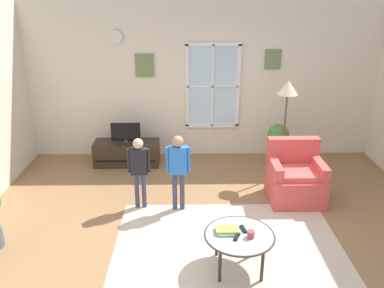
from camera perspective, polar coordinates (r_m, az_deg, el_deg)
The scene contains 15 objects.
ground_plane at distance 5.11m, azimuth 2.64°, elevation -13.45°, with size 6.83×6.13×0.02m, color olive.
back_wall at distance 7.19m, azimuth 1.51°, elevation 9.08°, with size 6.23×0.17×2.78m.
area_rug at distance 4.91m, azimuth 5.34°, elevation -14.98°, with size 2.76×2.16×0.01m, color #C6B29E.
tv_stand at distance 7.11m, azimuth -9.35°, elevation -1.28°, with size 1.14×0.44×0.43m.
television at distance 6.97m, azimuth -9.55°, elevation 1.71°, with size 0.51×0.08×0.34m.
armchair at distance 6.01m, azimuth 14.65°, elevation -4.83°, with size 0.76×0.74×0.87m.
coffee_table at distance 4.42m, azimuth 6.84°, elevation -13.13°, with size 0.78×0.78×0.44m.
book_stack at distance 4.42m, azimuth 5.06°, elevation -12.30°, with size 0.24×0.20×0.05m.
cup at distance 4.36m, azimuth 8.48°, elevation -12.76°, with size 0.08×0.08×0.08m, color #BF3F3F.
remote_near_books at distance 4.35m, azimuth 6.50°, elevation -13.15°, with size 0.04×0.14×0.02m, color black.
remote_near_cup at distance 4.49m, azimuth 7.43°, elevation -12.06°, with size 0.04×0.14×0.02m, color black.
person_blue_shirt at distance 5.38m, azimuth -2.02°, elevation -2.98°, with size 0.33×0.15×1.10m.
person_black_shirt at distance 5.49m, azimuth -7.65°, elevation -3.06°, with size 0.31×0.14×1.05m.
potted_plant_by_window at distance 7.09m, azimuth 12.29°, elevation 0.62°, with size 0.37×0.37×0.74m.
floor_lamp at distance 6.34m, azimuth 13.56°, elevation 6.55°, with size 0.32×0.32×1.62m.
Camera 1 is at (-0.30, -4.20, 2.89)m, focal length 36.95 mm.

